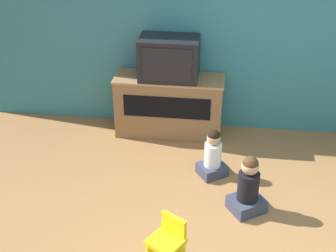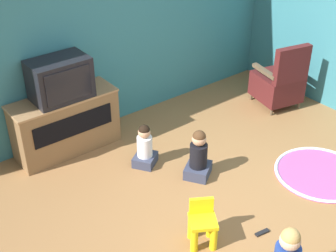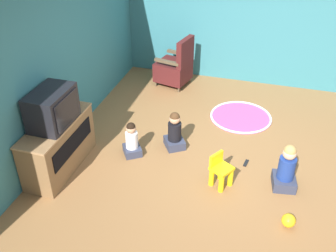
% 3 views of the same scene
% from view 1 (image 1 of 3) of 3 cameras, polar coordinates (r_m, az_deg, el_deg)
% --- Properties ---
extents(wall_back, '(5.85, 0.12, 2.88)m').
position_cam_1_polar(wall_back, '(5.36, 6.96, 14.02)').
color(wall_back, teal).
rests_on(wall_back, ground_plane).
extents(tv_cabinet, '(1.26, 0.46, 0.71)m').
position_cam_1_polar(tv_cabinet, '(5.49, 0.14, 2.63)').
color(tv_cabinet, brown).
rests_on(tv_cabinet, ground_plane).
extents(television, '(0.66, 0.43, 0.47)m').
position_cam_1_polar(television, '(5.25, 0.14, 8.26)').
color(television, black).
rests_on(television, tv_cabinet).
extents(yellow_kid_chair, '(0.34, 0.33, 0.45)m').
position_cam_1_polar(yellow_kid_chair, '(3.78, -0.14, -14.50)').
color(yellow_kid_chair, yellow).
rests_on(yellow_kid_chair, ground_plane).
extents(child_watching_center, '(0.35, 0.35, 0.53)m').
position_cam_1_polar(child_watching_center, '(4.81, 5.48, -3.63)').
color(child_watching_center, '#33384C').
rests_on(child_watching_center, ground_plane).
extents(child_watching_right, '(0.39, 0.38, 0.59)m').
position_cam_1_polar(child_watching_right, '(4.36, 9.73, -7.43)').
color(child_watching_right, '#33384C').
rests_on(child_watching_right, ground_plane).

